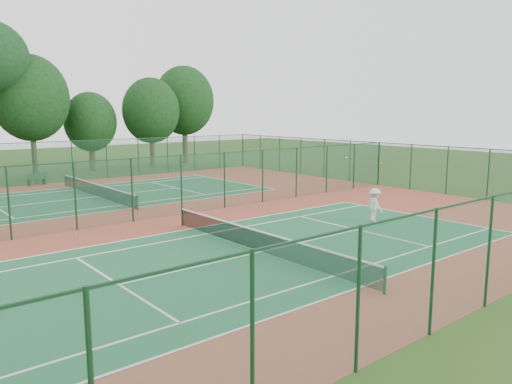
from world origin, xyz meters
The scene contains 16 objects.
ground centered at (0.00, 0.00, 0.00)m, with size 120.00×120.00×0.00m, color #284816.
red_pad centered at (0.00, 0.00, 0.01)m, with size 40.00×36.00×0.01m, color brown.
court_near centered at (0.00, -9.00, 0.01)m, with size 23.77×10.97×0.01m, color #1D5C36.
court_far centered at (0.00, 9.00, 0.01)m, with size 23.77×10.97×0.01m, color #1B552F.
fence_north centered at (0.00, 18.00, 1.76)m, with size 40.00×0.09×3.50m.
fence_south centered at (0.00, -18.00, 1.76)m, with size 40.00×0.09×3.50m.
fence_east centered at (20.00, 0.00, 1.76)m, with size 0.09×36.00×3.50m.
fence_divider centered at (0.00, 0.00, 1.76)m, with size 40.00×0.09×3.50m.
tennis_net_near centered at (0.00, -9.00, 0.54)m, with size 0.10×12.90×0.97m.
tennis_net_far centered at (0.00, 9.00, 0.54)m, with size 0.10×12.90×0.97m.
player_near centered at (8.64, -8.35, 0.94)m, with size 1.18×0.68×1.83m, color silver.
bench centered at (-1.57, 17.44, 0.53)m, with size 1.70×0.92×1.01m.
stray_ball_a centered at (6.32, -0.24, 0.04)m, with size 0.06×0.06×0.06m, color #CAE936.
stray_ball_b centered at (6.11, -0.97, 0.05)m, with size 0.08×0.08×0.08m, color yellow.
stray_ball_c centered at (-4.94, -0.82, 0.05)m, with size 0.08×0.08×0.08m, color gold.
evergreen_row centered at (0.50, 24.25, 0.00)m, with size 39.00×5.00×12.00m, color black, non-canonical shape.
Camera 1 is at (-13.21, -24.85, 5.98)m, focal length 35.00 mm.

